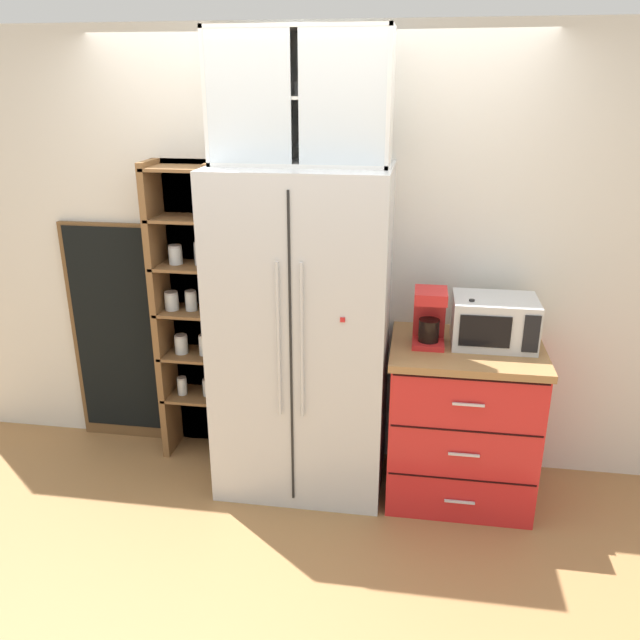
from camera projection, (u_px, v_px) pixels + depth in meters
ground_plane at (303, 479)px, 3.85m from camera, size 10.62×10.62×0.00m
wall_back_cream at (313, 257)px, 3.78m from camera, size 4.92×0.10×2.55m
refrigerator at (302, 335)px, 3.56m from camera, size 0.94×0.66×1.85m
pantry_shelf_column at (194, 310)px, 3.88m from camera, size 0.45×0.29×1.84m
counter_cabinet at (461, 420)px, 3.59m from camera, size 0.82×0.66×0.91m
microwave at (494, 321)px, 3.42m from camera, size 0.44×0.33×0.26m
coffee_maker at (429, 316)px, 3.42m from camera, size 0.17×0.20×0.31m
mug_navy at (469, 342)px, 3.36m from camera, size 0.12×0.08×0.09m
bottle_green at (468, 323)px, 3.45m from camera, size 0.06×0.06×0.25m
bottle_clear at (469, 327)px, 3.38m from camera, size 0.07×0.07×0.27m
upper_cabinet at (302, 98)px, 3.17m from camera, size 0.90×0.32×0.65m
chalkboard_menu at (117, 334)px, 4.08m from camera, size 0.60×0.04×1.45m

